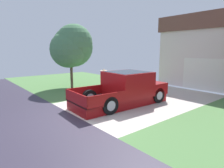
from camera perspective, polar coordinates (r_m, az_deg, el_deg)
ground at (r=7.62m, az=-22.98°, el=-12.06°), size 29.20×18.60×0.18m
pickup_truck at (r=9.96m, az=4.25°, el=-1.57°), size 2.25×5.10×1.67m
person_with_hat at (r=10.98m, az=-2.47°, el=0.74°), size 0.51×0.41×1.73m
handbag at (r=11.14m, az=-3.59°, el=-3.53°), size 0.39×0.20×0.48m
front_yard_tree at (r=14.39m, az=-11.84°, el=10.91°), size 3.15×3.28×4.60m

